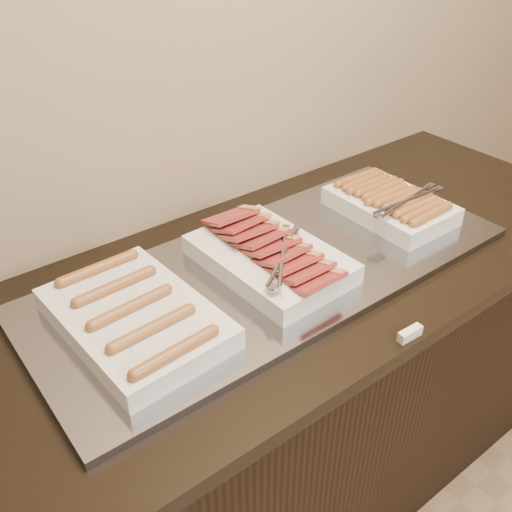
{
  "coord_description": "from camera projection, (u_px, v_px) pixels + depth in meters",
  "views": [
    {
      "loc": [
        -0.73,
        1.26,
        1.71
      ],
      "look_at": [
        -0.06,
        2.13,
        0.97
      ],
      "focal_mm": 40.0,
      "sensor_mm": 36.0,
      "label": 1
    }
  ],
  "objects": [
    {
      "name": "dish_left",
      "position": [
        135.0,
        317.0,
        1.18
      ],
      "size": [
        0.29,
        0.41,
        0.07
      ],
      "rotation": [
        0.0,
        0.0,
        0.06
      ],
      "color": "silver",
      "rests_on": "warming_tray"
    },
    {
      "name": "dish_right",
      "position": [
        391.0,
        203.0,
        1.57
      ],
      "size": [
        0.26,
        0.33,
        0.08
      ],
      "rotation": [
        0.0,
        0.0,
        -0.01
      ],
      "color": "silver",
      "rests_on": "warming_tray"
    },
    {
      "name": "counter",
      "position": [
        272.0,
        397.0,
        1.65
      ],
      "size": [
        2.06,
        0.76,
        0.9
      ],
      "color": "black",
      "rests_on": "ground"
    },
    {
      "name": "warming_tray",
      "position": [
        275.0,
        268.0,
        1.39
      ],
      "size": [
        1.2,
        0.5,
        0.02
      ],
      "primitive_type": "cube",
      "color": "gray",
      "rests_on": "counter"
    },
    {
      "name": "label_holder",
      "position": [
        410.0,
        334.0,
        1.19
      ],
      "size": [
        0.06,
        0.02,
        0.02
      ],
      "primitive_type": "cube",
      "rotation": [
        0.0,
        0.0,
        -0.05
      ],
      "color": "silver",
      "rests_on": "counter"
    },
    {
      "name": "dish_center",
      "position": [
        270.0,
        257.0,
        1.36
      ],
      "size": [
        0.27,
        0.4,
        0.09
      ],
      "rotation": [
        0.0,
        0.0,
        0.04
      ],
      "color": "silver",
      "rests_on": "warming_tray"
    }
  ]
}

